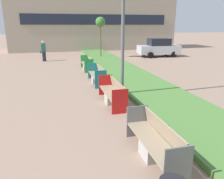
% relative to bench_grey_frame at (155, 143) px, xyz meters
% --- Properties ---
extents(planter_grass_strip, '(2.80, 120.00, 0.18)m').
position_rel_bench_grey_frame_xyz_m(planter_grass_strip, '(2.26, 4.18, -0.28)').
color(planter_grass_strip, '#4C7A38').
rests_on(planter_grass_strip, ground).
extents(building_backdrop, '(21.14, 5.22, 6.91)m').
position_rel_bench_grey_frame_xyz_m(building_backdrop, '(3.06, 25.71, 3.08)').
color(building_backdrop, tan).
rests_on(building_backdrop, ground).
extents(bench_grey_frame, '(0.65, 2.29, 0.94)m').
position_rel_bench_grey_frame_xyz_m(bench_grey_frame, '(0.00, 0.00, 0.00)').
color(bench_grey_frame, '#9E9B96').
rests_on(bench_grey_frame, ground).
extents(bench_red_frame, '(0.65, 2.44, 0.94)m').
position_rel_bench_grey_frame_xyz_m(bench_red_frame, '(0.00, 4.06, 0.00)').
color(bench_red_frame, '#9E9B96').
rests_on(bench_red_frame, ground).
extents(bench_teal_frame, '(0.65, 2.38, 0.94)m').
position_rel_bench_grey_frame_xyz_m(bench_teal_frame, '(0.00, 7.52, 0.00)').
color(bench_teal_frame, '#9E9B96').
rests_on(bench_teal_frame, ground).
extents(bench_green_frame, '(0.65, 2.23, 0.94)m').
position_rel_bench_grey_frame_xyz_m(bench_green_frame, '(-0.00, 11.40, -0.00)').
color(bench_green_frame, '#9E9B96').
rests_on(bench_green_frame, ground).
extents(sapling_tree_far, '(0.94, 0.94, 3.91)m').
position_rel_bench_grey_frame_xyz_m(sapling_tree_far, '(2.16, 17.03, 3.00)').
color(sapling_tree_far, brown).
rests_on(sapling_tree_far, ground).
extents(pedestrian_walking, '(0.53, 0.24, 1.82)m').
position_rel_bench_grey_frame_xyz_m(pedestrian_walking, '(-3.22, 16.32, 0.56)').
color(pedestrian_walking, '#232633').
rests_on(pedestrian_walking, ground).
extents(parked_car_distant, '(4.34, 2.12, 1.86)m').
position_rel_bench_grey_frame_xyz_m(parked_car_distant, '(8.13, 16.49, 0.54)').
color(parked_car_distant, '#B7BABF').
rests_on(parked_car_distant, ground).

